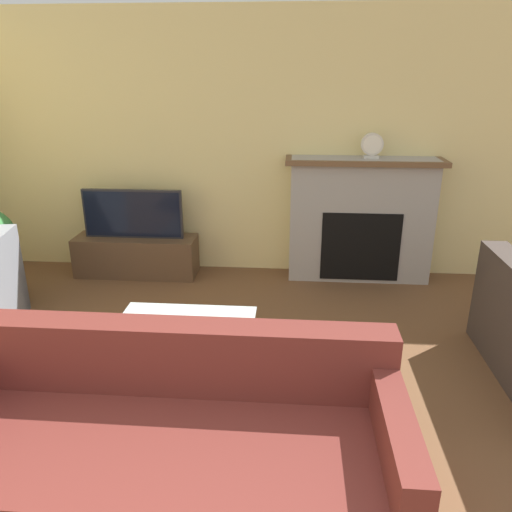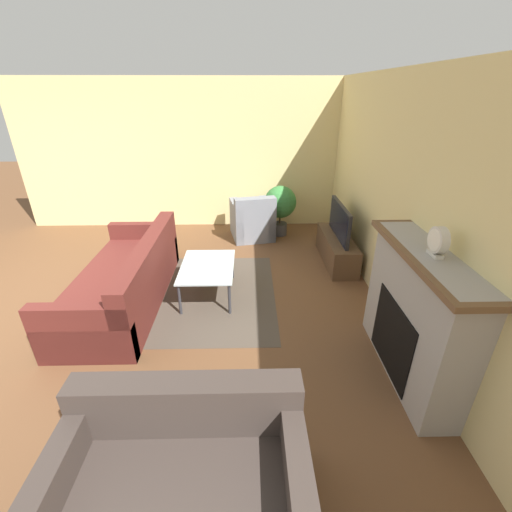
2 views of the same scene
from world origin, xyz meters
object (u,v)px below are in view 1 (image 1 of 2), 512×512
object	(u,v)px
tv	(133,214)
mantel_clock	(372,145)
coffee_table	(184,331)
couch_sectional	(166,449)

from	to	relation	value
tv	mantel_clock	size ratio (longest dim) A/B	4.27
coffee_table	mantel_clock	size ratio (longest dim) A/B	3.92
couch_sectional	mantel_clock	xyz separation A→B (m)	(1.36, 3.06, 1.12)
tv	coffee_table	distance (m)	2.16
couch_sectional	mantel_clock	world-z (taller)	mantel_clock
coffee_table	mantel_clock	world-z (taller)	mantel_clock
couch_sectional	mantel_clock	size ratio (longest dim) A/B	9.53
couch_sectional	mantel_clock	bearing A→B (deg)	66.08
tv	couch_sectional	world-z (taller)	tv
tv	couch_sectional	distance (m)	3.17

